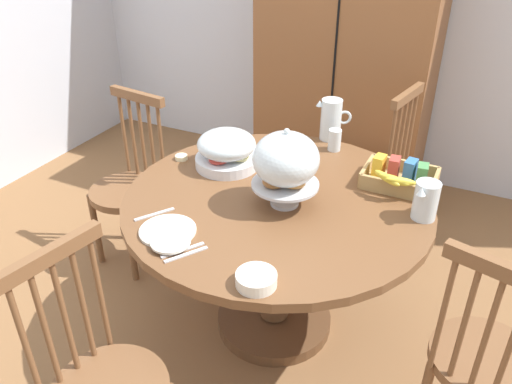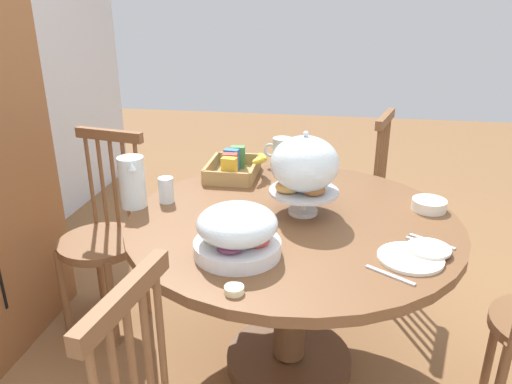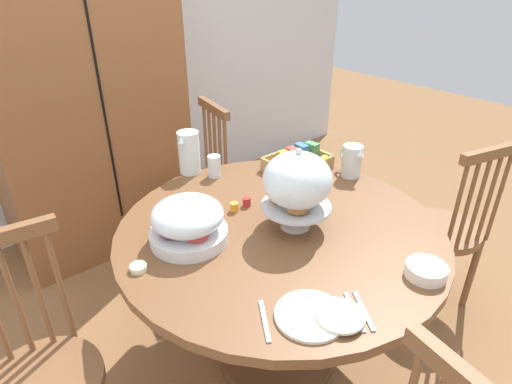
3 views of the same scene
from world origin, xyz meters
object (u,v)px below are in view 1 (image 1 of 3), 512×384
(milk_pitcher, at_px, (331,121))
(cereal_basket, at_px, (399,177))
(dining_table, at_px, (276,233))
(wooden_armoire, at_px, (349,49))
(windsor_chair_far_side, at_px, (484,365))
(china_plate_large, at_px, (168,231))
(cereal_bowl, at_px, (256,279))
(fruit_platter_covered, at_px, (227,150))
(windsor_chair_by_cabinet, at_px, (130,189))
(china_plate_small, at_px, (171,242))
(drinking_glass, at_px, (335,140))
(butter_dish, at_px, (181,157))
(orange_juice_pitcher, at_px, (426,202))
(windsor_chair_near_window, at_px, (373,172))
(pastry_stand_with_dome, at_px, (286,162))

(milk_pitcher, distance_m, cereal_basket, 0.56)
(dining_table, height_order, milk_pitcher, milk_pitcher)
(wooden_armoire, xyz_separation_m, windsor_chair_far_side, (1.09, -1.79, -0.53))
(dining_table, relative_size, china_plate_large, 6.02)
(milk_pitcher, relative_size, cereal_bowl, 1.54)
(cereal_bowl, bearing_deg, windsor_chair_far_side, 19.63)
(windsor_chair_far_side, xyz_separation_m, fruit_platter_covered, (-1.25, 0.44, 0.37))
(windsor_chair_by_cabinet, relative_size, windsor_chair_far_side, 1.00)
(china_plate_small, xyz_separation_m, drinking_glass, (0.29, 1.04, 0.04))
(cereal_bowl, bearing_deg, butter_dish, 137.55)
(orange_juice_pitcher, distance_m, milk_pitcher, 0.81)
(orange_juice_pitcher, height_order, drinking_glass, orange_juice_pitcher)
(drinking_glass, bearing_deg, wooden_armoire, 104.13)
(china_plate_large, relative_size, cereal_bowl, 1.57)
(windsor_chair_near_window, distance_m, fruit_platter_covered, 1.02)
(orange_juice_pitcher, distance_m, china_plate_large, 1.02)
(cereal_basket, distance_m, china_plate_small, 1.05)
(dining_table, bearing_deg, wooden_armoire, 96.47)
(wooden_armoire, height_order, china_plate_large, wooden_armoire)
(dining_table, distance_m, windsor_chair_near_window, 0.97)
(dining_table, relative_size, windsor_chair_far_side, 1.36)
(wooden_armoire, height_order, orange_juice_pitcher, wooden_armoire)
(fruit_platter_covered, relative_size, china_plate_small, 2.00)
(cereal_basket, height_order, butter_dish, cereal_basket)
(windsor_chair_by_cabinet, bearing_deg, milk_pitcher, 28.27)
(dining_table, bearing_deg, china_plate_small, -113.66)
(china_plate_large, distance_m, cereal_bowl, 0.46)
(dining_table, xyz_separation_m, milk_pitcher, (0.01, 0.67, 0.29))
(dining_table, height_order, butter_dish, butter_dish)
(pastry_stand_with_dome, bearing_deg, cereal_bowl, -77.13)
(dining_table, distance_m, cereal_bowl, 0.61)
(milk_pitcher, height_order, cereal_bowl, milk_pitcher)
(milk_pitcher, bearing_deg, windsor_chair_by_cabinet, -151.73)
(windsor_chair_near_window, xyz_separation_m, cereal_basket, (0.24, -0.62, 0.33))
(cereal_bowl, xyz_separation_m, butter_dish, (-0.73, 0.67, -0.01))
(fruit_platter_covered, height_order, butter_dish, fruit_platter_covered)
(pastry_stand_with_dome, xyz_separation_m, drinking_glass, (0.02, 0.59, -0.14))
(butter_dish, bearing_deg, cereal_basket, 11.32)
(wooden_armoire, distance_m, dining_table, 1.59)
(pastry_stand_with_dome, bearing_deg, cereal_basket, 42.37)
(wooden_armoire, distance_m, pastry_stand_with_dome, 1.57)
(pastry_stand_with_dome, xyz_separation_m, orange_juice_pitcher, (0.54, 0.15, -0.12))
(dining_table, distance_m, milk_pitcher, 0.73)
(dining_table, xyz_separation_m, pastry_stand_with_dome, (0.05, -0.04, 0.39))
(china_plate_large, bearing_deg, windsor_chair_near_window, 70.68)
(dining_table, relative_size, pastry_stand_with_dome, 3.85)
(wooden_armoire, relative_size, china_plate_large, 8.91)
(china_plate_large, bearing_deg, orange_juice_pitcher, 31.70)
(milk_pitcher, height_order, butter_dish, milk_pitcher)
(china_plate_large, height_order, china_plate_small, china_plate_small)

